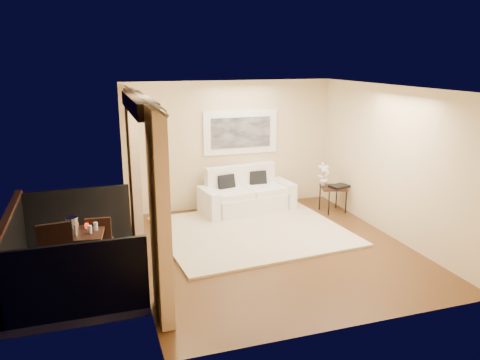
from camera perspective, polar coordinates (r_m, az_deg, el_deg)
floor at (r=8.08m, az=4.07°, el=-8.36°), size 5.00×5.00×0.00m
room_shell at (r=6.93m, az=-12.30°, el=9.07°), size 5.00×6.40×5.00m
balcony at (r=7.51m, az=-20.37°, el=-9.70°), size 1.81×2.60×1.17m
curtains at (r=7.14m, az=-11.62°, el=-0.41°), size 0.16×4.80×2.64m
artwork at (r=9.94m, az=0.09°, el=5.84°), size 1.62×0.07×0.92m
rug at (r=8.77m, az=1.45°, el=-6.24°), size 3.53×3.14×0.04m
sofa at (r=9.87m, az=0.70°, el=-1.90°), size 2.04×1.09×0.94m
side_table at (r=9.96m, az=11.30°, el=-1.13°), size 0.62×0.62×0.54m
tray at (r=9.91m, az=11.99°, el=-0.75°), size 0.44×0.37×0.05m
orchid at (r=9.89m, az=10.19°, el=0.67°), size 0.29×0.21×0.50m
bistro_table at (r=7.13m, az=-18.82°, el=-6.69°), size 0.70×0.70×0.74m
balcony_chair_far at (r=7.45m, az=-16.73°, el=-6.94°), size 0.41×0.41×0.86m
balcony_chair_near at (r=6.74m, az=-21.40°, el=-8.68°), size 0.50×0.50×1.04m
ice_bucket at (r=7.19m, az=-19.78°, el=-5.04°), size 0.18×0.18×0.20m
candle at (r=7.23m, az=-18.18°, el=-5.33°), size 0.06×0.06×0.07m
vase at (r=6.94m, az=-19.43°, el=-5.81°), size 0.04×0.04×0.18m
glass_a at (r=7.00m, az=-17.85°, el=-5.77°), size 0.06×0.06×0.12m
glass_b at (r=7.10m, az=-17.19°, el=-5.42°), size 0.06×0.06×0.12m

